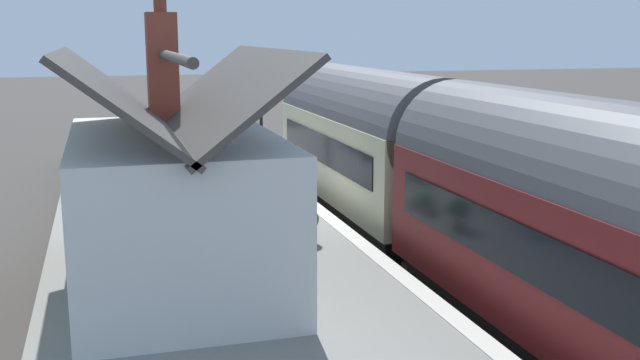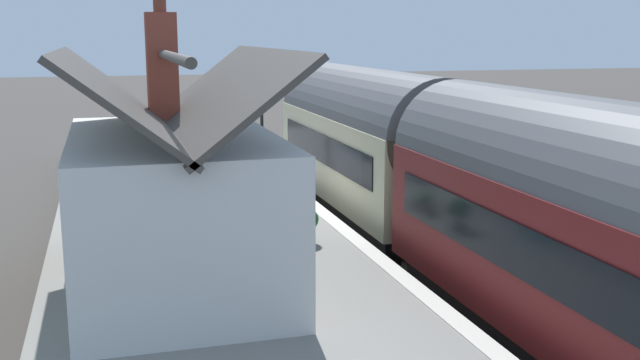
{
  "view_description": "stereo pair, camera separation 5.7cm",
  "coord_description": "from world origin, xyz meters",
  "px_view_note": "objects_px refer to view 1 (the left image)",
  "views": [
    {
      "loc": [
        -17.34,
        6.22,
        5.26
      ],
      "look_at": [
        -1.29,
        1.5,
        1.94
      ],
      "focal_mm": 41.6,
      "sensor_mm": 36.0,
      "label": 1
    },
    {
      "loc": [
        -17.36,
        6.17,
        5.26
      ],
      "look_at": [
        -1.29,
        1.5,
        1.94
      ],
      "focal_mm": 41.6,
      "sensor_mm": 36.0,
      "label": 2
    }
  ],
  "objects_px": {
    "station_building": "(176,201)",
    "planter_corner_building": "(85,147)",
    "lamp_post_platform": "(261,90)",
    "planter_bench_right": "(290,212)",
    "bench_platform_end": "(205,176)",
    "planter_under_sign": "(153,184)",
    "train": "(558,221)",
    "planter_edge_far": "(306,223)",
    "planter_bench_left": "(141,144)",
    "bench_by_lamp": "(194,154)",
    "bench_mid_platform": "(181,145)",
    "station_sign_board": "(282,158)"
  },
  "relations": [
    {
      "from": "station_building",
      "to": "bench_by_lamp",
      "type": "relative_size",
      "value": 4.57
    },
    {
      "from": "planter_bench_left",
      "to": "planter_bench_right",
      "type": "bearing_deg",
      "value": -166.89
    },
    {
      "from": "station_building",
      "to": "planter_corner_building",
      "type": "distance_m",
      "value": 14.35
    },
    {
      "from": "train",
      "to": "planter_corner_building",
      "type": "xyz_separation_m",
      "value": [
        16.68,
        7.8,
        -0.88
      ]
    },
    {
      "from": "train",
      "to": "planter_edge_far",
      "type": "height_order",
      "value": "train"
    },
    {
      "from": "bench_mid_platform",
      "to": "bench_by_lamp",
      "type": "xyz_separation_m",
      "value": [
        -2.23,
        -0.16,
        0.0
      ]
    },
    {
      "from": "planter_corner_building",
      "to": "bench_by_lamp",
      "type": "bearing_deg",
      "value": -132.46
    },
    {
      "from": "bench_platform_end",
      "to": "bench_by_lamp",
      "type": "relative_size",
      "value": 1.0
    },
    {
      "from": "planter_bench_left",
      "to": "planter_corner_building",
      "type": "relative_size",
      "value": 1.18
    },
    {
      "from": "train",
      "to": "planter_bench_left",
      "type": "bearing_deg",
      "value": 18.17
    },
    {
      "from": "planter_bench_left",
      "to": "planter_bench_right",
      "type": "relative_size",
      "value": 1.05
    },
    {
      "from": "bench_by_lamp",
      "to": "planter_edge_far",
      "type": "relative_size",
      "value": 1.88
    },
    {
      "from": "bench_by_lamp",
      "to": "planter_under_sign",
      "type": "relative_size",
      "value": 1.59
    },
    {
      "from": "train",
      "to": "planter_edge_far",
      "type": "distance_m",
      "value": 5.34
    },
    {
      "from": "station_building",
      "to": "lamp_post_platform",
      "type": "bearing_deg",
      "value": -20.34
    },
    {
      "from": "planter_corner_building",
      "to": "planter_bench_left",
      "type": "bearing_deg",
      "value": -62.49
    },
    {
      "from": "bench_platform_end",
      "to": "lamp_post_platform",
      "type": "bearing_deg",
      "value": -43.09
    },
    {
      "from": "lamp_post_platform",
      "to": "planter_edge_far",
      "type": "bearing_deg",
      "value": 174.86
    },
    {
      "from": "station_sign_board",
      "to": "planter_under_sign",
      "type": "bearing_deg",
      "value": 69.58
    },
    {
      "from": "bench_platform_end",
      "to": "bench_by_lamp",
      "type": "distance_m",
      "value": 3.76
    },
    {
      "from": "bench_by_lamp",
      "to": "planter_corner_building",
      "type": "distance_m",
      "value": 4.64
    },
    {
      "from": "bench_platform_end",
      "to": "planter_bench_left",
      "type": "distance_m",
      "value": 8.03
    },
    {
      "from": "planter_bench_left",
      "to": "planter_under_sign",
      "type": "height_order",
      "value": "planter_under_sign"
    },
    {
      "from": "train",
      "to": "planter_bench_right",
      "type": "height_order",
      "value": "train"
    },
    {
      "from": "bench_platform_end",
      "to": "planter_edge_far",
      "type": "relative_size",
      "value": 1.88
    },
    {
      "from": "bench_mid_platform",
      "to": "planter_bench_right",
      "type": "height_order",
      "value": "bench_mid_platform"
    },
    {
      "from": "bench_platform_end",
      "to": "train",
      "type": "bearing_deg",
      "value": -155.21
    },
    {
      "from": "planter_under_sign",
      "to": "station_sign_board",
      "type": "xyz_separation_m",
      "value": [
        -1.18,
        -3.17,
        0.7
      ]
    },
    {
      "from": "bench_platform_end",
      "to": "planter_corner_building",
      "type": "height_order",
      "value": "bench_platform_end"
    },
    {
      "from": "station_building",
      "to": "bench_by_lamp",
      "type": "xyz_separation_m",
      "value": [
        11.07,
        -1.61,
        -0.98
      ]
    },
    {
      "from": "station_building",
      "to": "planter_bench_right",
      "type": "relative_size",
      "value": 7.35
    },
    {
      "from": "planter_edge_far",
      "to": "lamp_post_platform",
      "type": "relative_size",
      "value": 0.2
    },
    {
      "from": "planter_bench_left",
      "to": "lamp_post_platform",
      "type": "relative_size",
      "value": 0.25
    },
    {
      "from": "train",
      "to": "planter_bench_left",
      "type": "distance_m",
      "value": 18.66
    },
    {
      "from": "bench_mid_platform",
      "to": "station_sign_board",
      "type": "bearing_deg",
      "value": -167.61
    },
    {
      "from": "planter_under_sign",
      "to": "lamp_post_platform",
      "type": "distance_m",
      "value": 5.06
    },
    {
      "from": "station_building",
      "to": "planter_corner_building",
      "type": "height_order",
      "value": "station_building"
    },
    {
      "from": "planter_under_sign",
      "to": "planter_edge_far",
      "type": "xyz_separation_m",
      "value": [
        -4.8,
        -2.81,
        -0.07
      ]
    },
    {
      "from": "planter_bench_right",
      "to": "planter_edge_far",
      "type": "bearing_deg",
      "value": 177.09
    },
    {
      "from": "train",
      "to": "station_building",
      "type": "height_order",
      "value": "station_building"
    },
    {
      "from": "bench_platform_end",
      "to": "planter_corner_building",
      "type": "distance_m",
      "value": 7.63
    },
    {
      "from": "planter_bench_right",
      "to": "station_sign_board",
      "type": "bearing_deg",
      "value": -8.27
    },
    {
      "from": "planter_under_sign",
      "to": "station_building",
      "type": "bearing_deg",
      "value": 179.83
    },
    {
      "from": "train",
      "to": "bench_mid_platform",
      "type": "height_order",
      "value": "train"
    },
    {
      "from": "planter_corner_building",
      "to": "station_sign_board",
      "type": "relative_size",
      "value": 0.5
    },
    {
      "from": "train",
      "to": "station_building",
      "type": "xyz_separation_m",
      "value": [
        2.48,
        5.98,
        0.18
      ]
    },
    {
      "from": "lamp_post_platform",
      "to": "planter_bench_right",
      "type": "bearing_deg",
      "value": 174.24
    },
    {
      "from": "bench_mid_platform",
      "to": "planter_bench_right",
      "type": "relative_size",
      "value": 1.62
    },
    {
      "from": "bench_mid_platform",
      "to": "planter_corner_building",
      "type": "height_order",
      "value": "bench_mid_platform"
    },
    {
      "from": "station_building",
      "to": "planter_corner_building",
      "type": "relative_size",
      "value": 8.26
    }
  ]
}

